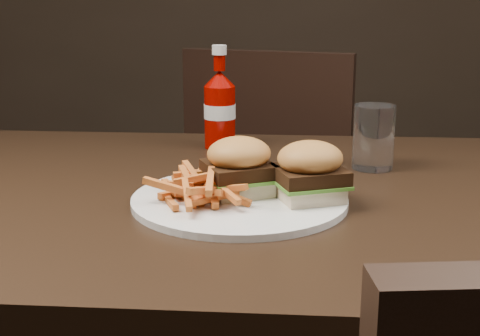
# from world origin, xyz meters

# --- Properties ---
(dining_table) EXTENTS (1.20, 0.80, 0.04)m
(dining_table) POSITION_xyz_m (0.00, 0.00, 0.73)
(dining_table) COLOR black
(dining_table) RESTS_ON ground
(chair_far) EXTENTS (0.54, 0.54, 0.04)m
(chair_far) POSITION_xyz_m (0.07, 0.81, 0.43)
(chair_far) COLOR black
(chair_far) RESTS_ON ground
(plate) EXTENTS (0.31, 0.31, 0.01)m
(plate) POSITION_xyz_m (0.01, -0.07, 0.76)
(plate) COLOR white
(plate) RESTS_ON dining_table
(sandwich_half_a) EXTENTS (0.11, 0.11, 0.02)m
(sandwich_half_a) POSITION_xyz_m (0.01, -0.05, 0.77)
(sandwich_half_a) COLOR beige
(sandwich_half_a) RESTS_ON plate
(sandwich_half_b) EXTENTS (0.11, 0.10, 0.02)m
(sandwich_half_b) POSITION_xyz_m (0.11, -0.07, 0.77)
(sandwich_half_b) COLOR beige
(sandwich_half_b) RESTS_ON plate
(fries_pile) EXTENTS (0.15, 0.15, 0.05)m
(fries_pile) POSITION_xyz_m (-0.04, -0.08, 0.78)
(fries_pile) COLOR #C5532F
(fries_pile) RESTS_ON plate
(ketchup_bottle) EXTENTS (0.07, 0.07, 0.12)m
(ketchup_bottle) POSITION_xyz_m (-0.05, 0.27, 0.81)
(ketchup_bottle) COLOR #8B0500
(ketchup_bottle) RESTS_ON dining_table
(tumbler) EXTENTS (0.09, 0.09, 0.11)m
(tumbler) POSITION_xyz_m (0.22, 0.14, 0.81)
(tumbler) COLOR white
(tumbler) RESTS_ON dining_table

